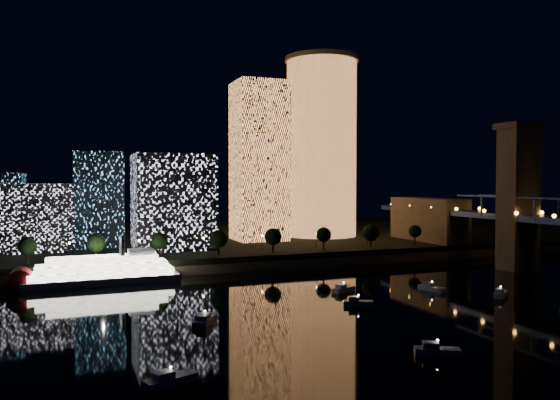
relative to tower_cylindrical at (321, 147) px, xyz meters
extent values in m
plane|color=black|center=(-30.98, -134.74, -46.15)|extent=(520.00, 520.00, 0.00)
cube|color=black|center=(-30.98, 25.26, -43.65)|extent=(420.00, 160.00, 5.00)
cube|color=#6B5E4C|center=(-30.98, -52.74, -44.65)|extent=(420.00, 6.00, 3.00)
cylinder|color=#FF9A51|center=(0.00, 0.00, -1.13)|extent=(32.00, 32.00, 80.06)
cylinder|color=#6B5E4C|center=(0.00, 0.00, 39.90)|extent=(34.00, 34.00, 2.00)
cube|color=#FF9A51|center=(-32.43, -6.03, -7.26)|extent=(21.31, 21.31, 67.79)
cube|color=silver|center=(-72.52, -23.22, -23.47)|extent=(28.74, 24.32, 35.38)
cube|color=#59B5F2|center=(-98.54, -3.18, -22.85)|extent=(18.31, 23.80, 36.62)
cube|color=silver|center=(-119.54, -10.80, -28.96)|extent=(24.39, 22.18, 24.39)
cube|color=#6B5E4C|center=(34.02, -84.74, -22.15)|extent=(11.00, 9.00, 48.00)
cube|color=#6B5E4C|center=(34.02, -84.74, 2.85)|extent=(13.00, 11.00, 2.00)
cube|color=#6B5E4C|center=(34.02, -34.74, -34.65)|extent=(12.00, 40.00, 23.00)
cube|color=navy|center=(29.02, -98.74, -24.65)|extent=(0.50, 0.50, 7.00)
cube|color=navy|center=(29.02, -74.74, -24.65)|extent=(0.50, 0.50, 7.00)
sphere|color=gold|center=(28.52, -89.74, -26.35)|extent=(1.20, 1.20, 1.20)
sphere|color=gold|center=(28.52, -44.74, -26.35)|extent=(1.20, 1.20, 1.20)
cube|color=silver|center=(-99.73, -61.01, -45.05)|extent=(44.36, 11.13, 2.21)
cube|color=white|center=(-99.73, -61.01, -42.94)|extent=(40.66, 10.12, 2.02)
cube|color=white|center=(-99.73, -61.01, -40.91)|extent=(36.96, 9.12, 2.02)
cube|color=white|center=(-99.73, -61.01, -38.89)|extent=(31.42, 8.07, 2.02)
cube|color=silver|center=(-88.70, -60.76, -37.14)|extent=(7.48, 5.68, 1.66)
cylinder|color=black|center=(-94.17, -62.72, -35.12)|extent=(1.29, 1.29, 5.52)
cylinder|color=black|center=(-94.25, -59.05, -35.12)|extent=(1.29, 1.29, 5.52)
cylinder|color=maroon|center=(-121.79, -61.52, -43.40)|extent=(6.63, 8.42, 6.44)
cube|color=silver|center=(-48.45, -150.86, -45.55)|extent=(8.06, 5.97, 1.20)
cube|color=silver|center=(-49.48, -150.29, -44.45)|extent=(3.38, 3.10, 1.00)
sphere|color=white|center=(-48.45, -150.86, -43.55)|extent=(0.36, 0.36, 0.36)
cube|color=silver|center=(-2.83, -116.79, -45.55)|extent=(7.24, 6.14, 1.20)
cube|color=silver|center=(-3.72, -117.43, -44.45)|extent=(3.16, 3.02, 1.00)
sphere|color=white|center=(-2.83, -116.79, -43.55)|extent=(0.36, 0.36, 0.36)
cube|color=silver|center=(-94.38, -148.17, -45.55)|extent=(8.65, 5.48, 1.20)
cube|color=silver|center=(-95.53, -148.62, -44.45)|extent=(3.47, 3.05, 1.00)
sphere|color=white|center=(-94.38, -148.17, -43.55)|extent=(0.36, 0.36, 0.36)
cube|color=silver|center=(-81.63, -115.47, -45.55)|extent=(7.11, 9.61, 1.20)
cube|color=silver|center=(-82.31, -116.69, -44.45)|extent=(3.70, 4.03, 1.00)
sphere|color=white|center=(-81.63, -115.47, -43.55)|extent=(0.36, 0.36, 0.36)
cube|color=silver|center=(-15.00, -104.02, -45.55)|extent=(4.81, 8.34, 1.20)
cube|color=silver|center=(-15.35, -102.88, -44.45)|extent=(2.80, 3.27, 1.00)
sphere|color=white|center=(-15.00, -104.02, -43.55)|extent=(0.36, 0.36, 0.36)
cube|color=silver|center=(-42.97, -112.71, -45.55)|extent=(7.43, 5.14, 1.20)
cube|color=silver|center=(-43.94, -112.25, -44.45)|extent=(3.06, 2.75, 1.00)
sphere|color=white|center=(-42.97, -112.71, -43.55)|extent=(0.36, 0.36, 0.36)
cube|color=silver|center=(-38.56, -96.52, -45.55)|extent=(7.95, 5.47, 1.20)
cube|color=silver|center=(-39.59, -97.01, -44.45)|extent=(3.26, 2.93, 1.00)
sphere|color=white|center=(-38.56, -96.52, -43.55)|extent=(0.36, 0.36, 0.36)
cylinder|color=black|center=(-120.98, -46.74, -39.15)|extent=(0.70, 0.70, 4.00)
sphere|color=black|center=(-120.98, -46.74, -35.65)|extent=(5.54, 5.54, 5.54)
cylinder|color=black|center=(-100.98, -46.74, -39.15)|extent=(0.70, 0.70, 4.00)
sphere|color=black|center=(-100.98, -46.74, -35.65)|extent=(5.73, 5.73, 5.73)
cylinder|color=black|center=(-80.98, -46.74, -39.15)|extent=(0.70, 0.70, 4.00)
sphere|color=black|center=(-80.98, -46.74, -35.65)|extent=(5.52, 5.52, 5.52)
cylinder|color=black|center=(-60.98, -46.74, -39.15)|extent=(0.70, 0.70, 4.00)
sphere|color=black|center=(-60.98, -46.74, -35.65)|extent=(6.25, 6.25, 6.25)
cylinder|color=black|center=(-40.98, -46.74, -39.15)|extent=(0.70, 0.70, 4.00)
sphere|color=black|center=(-40.98, -46.74, -35.65)|extent=(6.14, 6.14, 6.14)
cylinder|color=black|center=(-20.98, -46.74, -39.15)|extent=(0.70, 0.70, 4.00)
sphere|color=black|center=(-20.98, -46.74, -35.65)|extent=(5.59, 5.59, 5.59)
cylinder|color=black|center=(-0.98, -46.74, -39.15)|extent=(0.70, 0.70, 4.00)
sphere|color=black|center=(-0.98, -46.74, -35.65)|extent=(6.50, 6.50, 6.50)
cylinder|color=black|center=(19.02, -46.74, -39.15)|extent=(0.70, 0.70, 4.00)
sphere|color=black|center=(19.02, -46.74, -35.65)|extent=(5.01, 5.01, 5.01)
cylinder|color=black|center=(-108.98, -40.74, -38.65)|extent=(0.24, 0.24, 5.00)
sphere|color=#FFCC7F|center=(-108.98, -40.74, -35.85)|extent=(0.70, 0.70, 0.70)
cylinder|color=black|center=(-86.98, -40.74, -38.65)|extent=(0.24, 0.24, 5.00)
sphere|color=#FFCC7F|center=(-86.98, -40.74, -35.85)|extent=(0.70, 0.70, 0.70)
cylinder|color=black|center=(-64.98, -40.74, -38.65)|extent=(0.24, 0.24, 5.00)
sphere|color=#FFCC7F|center=(-64.98, -40.74, -35.85)|extent=(0.70, 0.70, 0.70)
cylinder|color=black|center=(-42.98, -40.74, -38.65)|extent=(0.24, 0.24, 5.00)
sphere|color=#FFCC7F|center=(-42.98, -40.74, -35.85)|extent=(0.70, 0.70, 0.70)
cylinder|color=black|center=(-20.98, -40.74, -38.65)|extent=(0.24, 0.24, 5.00)
sphere|color=#FFCC7F|center=(-20.98, -40.74, -35.85)|extent=(0.70, 0.70, 0.70)
cylinder|color=black|center=(1.02, -40.74, -38.65)|extent=(0.24, 0.24, 5.00)
sphere|color=#FFCC7F|center=(1.02, -40.74, -35.85)|extent=(0.70, 0.70, 0.70)
camera|label=1|loc=(-107.72, -229.19, -15.75)|focal=35.00mm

